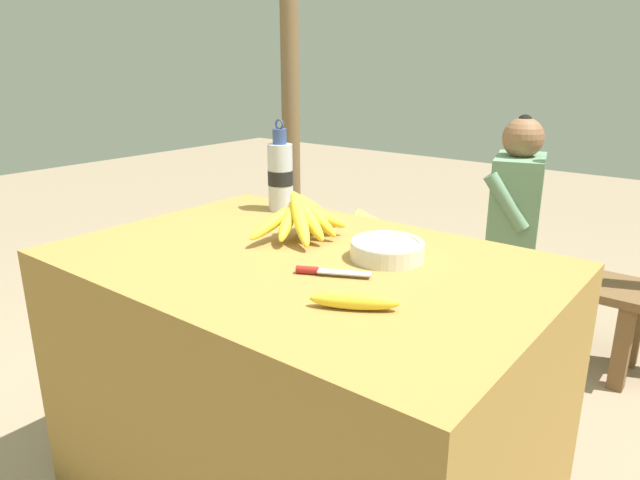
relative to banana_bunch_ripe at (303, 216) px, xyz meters
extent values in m
cube|color=olive|center=(0.10, -0.13, -0.45)|extent=(1.31, 0.90, 0.77)
sphere|color=#4C381E|center=(-0.04, 0.00, 0.00)|extent=(0.05, 0.05, 0.05)
ellipsoid|color=yellow|center=(-0.04, -0.07, -0.01)|extent=(0.05, 0.21, 0.10)
ellipsoid|color=yellow|center=(-0.01, -0.06, -0.01)|extent=(0.10, 0.17, 0.11)
ellipsoid|color=yellow|center=(0.03, -0.04, 0.01)|extent=(0.18, 0.15, 0.15)
ellipsoid|color=yellow|center=(0.03, -0.01, 0.00)|extent=(0.17, 0.08, 0.14)
ellipsoid|color=yellow|center=(0.03, 0.02, 0.00)|extent=(0.17, 0.07, 0.14)
ellipsoid|color=yellow|center=(0.02, 0.05, 0.00)|extent=(0.17, 0.15, 0.11)
ellipsoid|color=yellow|center=(0.00, 0.05, 0.00)|extent=(0.13, 0.15, 0.14)
ellipsoid|color=yellow|center=(-0.04, 0.08, 0.00)|extent=(0.05, 0.20, 0.13)
cylinder|color=silver|center=(0.29, 0.00, -0.05)|extent=(0.20, 0.20, 0.04)
torus|color=silver|center=(0.29, 0.00, -0.03)|extent=(0.20, 0.20, 0.02)
cylinder|color=silver|center=(-0.28, 0.21, 0.05)|extent=(0.09, 0.09, 0.23)
cylinder|color=black|center=(-0.28, 0.21, 0.05)|extent=(0.09, 0.09, 0.05)
cylinder|color=#33477F|center=(-0.28, 0.21, 0.19)|extent=(0.05, 0.05, 0.05)
torus|color=#33477F|center=(-0.28, 0.21, 0.23)|extent=(0.04, 0.01, 0.04)
ellipsoid|color=yellow|center=(0.41, -0.32, -0.05)|extent=(0.19, 0.13, 0.04)
cube|color=#BCBCC1|center=(0.28, -0.18, -0.06)|extent=(0.13, 0.08, 0.00)
cylinder|color=maroon|center=(0.20, -0.22, -0.06)|extent=(0.06, 0.04, 0.02)
cube|color=brown|center=(-0.12, 1.22, -0.46)|extent=(1.90, 0.32, 0.04)
cube|color=brown|center=(-0.97, 1.10, -0.66)|extent=(0.06, 0.06, 0.36)
cube|color=brown|center=(0.73, 1.10, -0.66)|extent=(0.06, 0.06, 0.36)
cube|color=brown|center=(-0.97, 1.34, -0.66)|extent=(0.06, 0.06, 0.36)
cube|color=brown|center=(0.73, 1.34, -0.66)|extent=(0.06, 0.06, 0.36)
cylinder|color=#473828|center=(0.00, 1.03, -0.64)|extent=(0.09, 0.09, 0.39)
cylinder|color=#473828|center=(0.11, 1.06, -0.44)|extent=(0.31, 0.17, 0.09)
cylinder|color=#473828|center=(-0.05, 1.21, -0.64)|extent=(0.09, 0.09, 0.39)
cylinder|color=#473828|center=(0.06, 1.24, -0.44)|extent=(0.31, 0.17, 0.09)
cube|color=slate|center=(0.22, 1.19, -0.20)|extent=(0.29, 0.38, 0.49)
cylinder|color=slate|center=(0.23, 1.02, -0.12)|extent=(0.21, 0.12, 0.25)
cylinder|color=slate|center=(0.14, 1.33, -0.12)|extent=(0.21, 0.12, 0.25)
sphere|color=brown|center=(0.22, 1.19, 0.12)|extent=(0.17, 0.17, 0.17)
sphere|color=black|center=(0.22, 1.19, 0.19)|extent=(0.07, 0.07, 0.07)
sphere|color=#4C381E|center=(-0.64, 1.22, -0.38)|extent=(0.05, 0.05, 0.05)
ellipsoid|color=#9EB24C|center=(-0.62, 1.15, -0.38)|extent=(0.09, 0.18, 0.13)
ellipsoid|color=#9EB24C|center=(-0.60, 1.18, -0.39)|extent=(0.14, 0.15, 0.09)
ellipsoid|color=#9EB24C|center=(-0.59, 1.19, -0.38)|extent=(0.15, 0.10, 0.12)
ellipsoid|color=#9EB24C|center=(-0.58, 1.22, -0.39)|extent=(0.16, 0.04, 0.11)
ellipsoid|color=#9EB24C|center=(-0.58, 1.25, -0.39)|extent=(0.18, 0.12, 0.11)
ellipsoid|color=#9EB24C|center=(-0.60, 1.27, -0.39)|extent=(0.14, 0.17, 0.11)
ellipsoid|color=#9EB24C|center=(-0.64, 1.29, -0.38)|extent=(0.06, 0.18, 0.13)
cylinder|color=brown|center=(-1.26, 1.39, 0.34)|extent=(0.11, 0.11, 2.35)
camera|label=1|loc=(1.04, -1.24, 0.44)|focal=32.00mm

